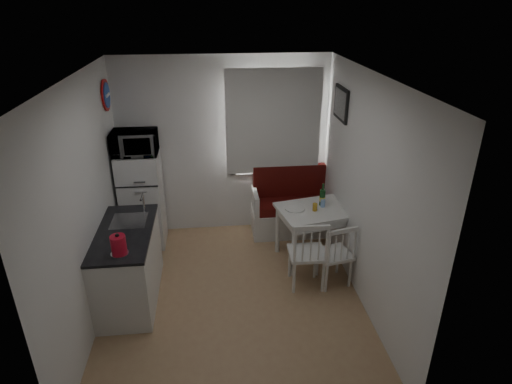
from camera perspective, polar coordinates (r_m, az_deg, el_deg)
floor at (r=5.29m, az=-3.04°, el=-13.83°), size 3.00×3.50×0.02m
ceiling at (r=4.20m, az=-3.85°, el=15.12°), size 3.00×3.50×0.02m
wall_back at (r=6.22m, az=-4.27°, el=5.95°), size 3.00×0.02×2.60m
wall_front at (r=3.12m, az=-1.60°, el=-15.16°), size 3.00×0.02×2.60m
wall_left at (r=4.78m, az=-21.66°, el=-1.83°), size 0.02×3.50×2.60m
wall_right at (r=4.89m, az=14.44°, el=-0.20°), size 0.02×3.50×2.60m
window at (r=6.15m, az=2.25°, el=8.97°), size 1.22×0.06×1.47m
curtain at (r=6.07m, az=2.35°, el=9.24°), size 1.35×0.02×1.50m
kitchen_counter at (r=5.25m, az=-16.61°, el=-9.22°), size 0.62×1.32×1.16m
wall_sign at (r=5.85m, az=-19.30°, el=12.09°), size 0.03×0.40×0.40m
picture_frame at (r=5.63m, az=11.25°, el=11.49°), size 0.04×0.52×0.42m
bench at (r=6.50m, az=5.69°, el=-2.48°), size 1.41×0.54×1.01m
dining_table at (r=5.70m, az=8.16°, el=-2.97°), size 1.12×0.89×0.75m
chair_left at (r=5.13m, az=7.12°, el=-7.47°), size 0.45×0.43×0.50m
chair_right at (r=5.25m, az=10.65°, el=-7.58°), size 0.48×0.47×0.46m
fridge at (r=6.20m, az=-14.92°, el=-1.00°), size 0.55×0.55×1.38m
microwave at (r=5.85m, az=-15.89°, el=6.32°), size 0.58×0.39×0.32m
kettle at (r=4.53m, az=-17.85°, el=-6.75°), size 0.18×0.18×0.25m
wine_bottle at (r=5.71m, az=8.87°, el=-0.33°), size 0.08×0.08×0.31m
drinking_glass_orange at (r=5.59m, az=7.86°, el=-2.00°), size 0.06×0.06×0.10m
drinking_glass_blue at (r=5.71m, az=8.90°, el=-1.47°), size 0.06×0.06×0.10m
plate at (r=5.61m, az=5.19°, el=-2.19°), size 0.26×0.26×0.02m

